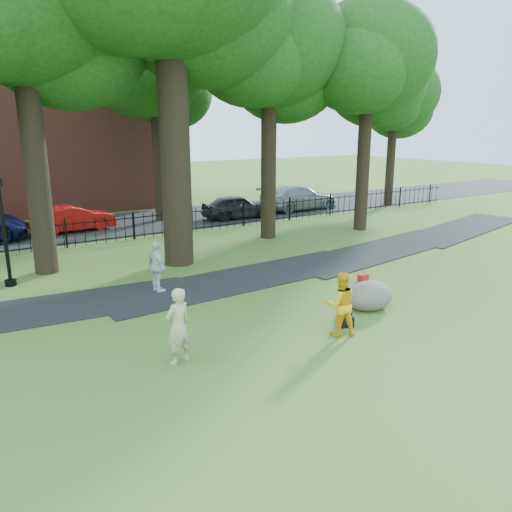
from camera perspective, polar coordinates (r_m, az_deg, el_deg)
ground at (r=13.60m, az=3.75°, el=-7.37°), size 120.00×120.00×0.00m
footpath at (r=17.17m, az=-1.37°, el=-2.64°), size 36.07×3.85×0.03m
street at (r=27.62m, az=-16.55°, el=3.35°), size 80.00×7.00×0.02m
iron_fence at (r=23.76m, az=-13.83°, el=3.27°), size 44.00×0.04×1.20m
tree_row at (r=20.41m, az=-10.04°, el=23.02°), size 26.82×7.96×12.42m
woman at (r=11.09m, az=-8.89°, el=-7.90°), size 0.71×0.56×1.73m
man at (r=12.57m, az=9.62°, el=-5.42°), size 0.97×0.87×1.64m
pedestrian at (r=15.88m, az=-11.24°, el=-1.25°), size 0.51×1.00×1.65m
boulder at (r=14.70m, az=12.85°, el=-4.23°), size 1.69×1.42×0.86m
lamppost at (r=17.91m, az=-26.83°, el=2.44°), size 0.36×0.36×3.66m
backpack at (r=13.33m, az=10.24°, el=-7.38°), size 0.43×0.35×0.28m
red_bag at (r=17.29m, az=12.13°, el=-2.44°), size 0.35×0.24×0.23m
red_sedan at (r=26.45m, az=-20.18°, el=4.03°), size 4.08×1.71×1.31m
grey_car at (r=28.49m, az=-2.20°, el=5.66°), size 4.12×1.96×1.36m
silver_car at (r=31.64m, az=4.90°, el=6.65°), size 5.29×2.20×1.53m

